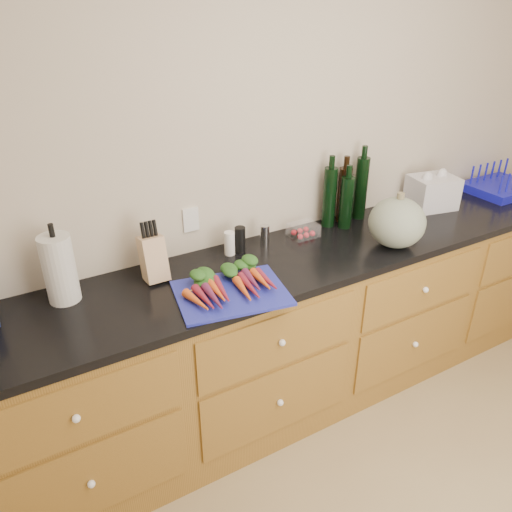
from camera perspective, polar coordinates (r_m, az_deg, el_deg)
wall_back at (r=2.71m, az=3.94°, el=10.45°), size 4.10×0.05×2.60m
cabinets at (r=2.85m, az=7.08°, el=-7.93°), size 3.60×0.64×0.90m
countertop at (r=2.61m, az=7.62°, el=0.52°), size 3.64×0.62×0.04m
cutting_board at (r=2.19m, az=-2.86°, el=-4.26°), size 0.53×0.44×0.01m
carrots at (r=2.20m, az=-3.42°, el=-3.05°), size 0.40×0.29×0.06m
squash at (r=2.65m, az=15.81°, el=3.70°), size 0.29×0.29×0.26m
paper_towel at (r=2.23m, az=-21.54°, el=-1.40°), size 0.13×0.13×0.30m
knife_block at (r=2.30m, az=-11.65°, el=-0.27°), size 0.10×0.10×0.21m
grinder_salt at (r=2.49m, az=-3.04°, el=1.46°), size 0.05×0.05×0.12m
grinder_pepper at (r=2.51m, az=-1.83°, el=1.89°), size 0.05×0.05×0.13m
canister_chrome at (r=2.58m, az=1.00°, el=2.37°), size 0.05×0.05×0.11m
tomato_box at (r=2.70m, az=5.43°, el=2.96°), size 0.15×0.12×0.07m
bottles at (r=2.85m, az=10.19°, el=6.83°), size 0.30×0.15×0.36m
grocery_bag at (r=3.23m, az=19.48°, el=6.88°), size 0.30×0.26×0.19m
dish_rack at (r=3.69m, az=26.21°, el=7.23°), size 0.43×0.34×0.17m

